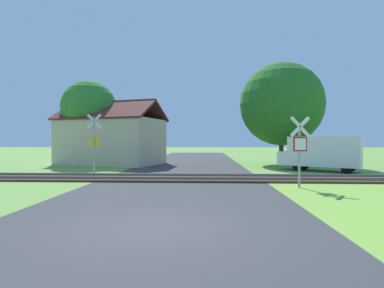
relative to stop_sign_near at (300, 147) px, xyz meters
name	(u,v)px	position (x,y,z in m)	size (l,w,h in m)	color
ground_plane	(151,229)	(-5.18, -6.09, -1.71)	(160.00, 160.00, 0.00)	#6B9942
road_asphalt	(164,209)	(-5.18, -4.09, -1.71)	(8.21, 80.00, 0.01)	#38383A
rail_track	(181,178)	(-5.18, 2.54, -1.65)	(60.00, 2.60, 0.22)	#422D1E
stop_sign_near	(300,147)	(0.00, 0.00, 0.00)	(0.87, 0.21, 3.00)	#9E9EA5
crossing_sign_far	(94,140)	(-10.62, 4.90, 0.31)	(0.88, 0.14, 3.59)	#9E9EA5
house	(111,140)	(-11.84, 12.12, 0.31)	(9.43, 7.40, 5.33)	#C6B293
tree_left	(89,108)	(-13.74, 12.12, 3.02)	(4.55, 4.55, 7.03)	#513823
tree_right	(281,104)	(2.33, 12.23, 3.26)	(6.81, 6.81, 8.38)	#513823
mail_truck	(321,152)	(3.56, 6.97, -0.47)	(5.13, 4.19, 2.24)	white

